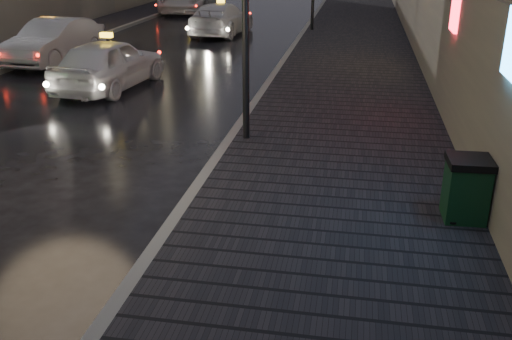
{
  "coord_description": "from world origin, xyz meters",
  "views": [
    {
      "loc": [
        4.09,
        -5.31,
        4.06
      ],
      "look_at": [
        2.69,
        2.51,
        0.85
      ],
      "focal_mm": 40.0,
      "sensor_mm": 36.0,
      "label": 1
    }
  ],
  "objects_px": {
    "trash_bin": "(466,188)",
    "car_left_mid": "(55,41)",
    "taxi_mid": "(221,19)",
    "taxi_near": "(109,64)"
  },
  "relations": [
    {
      "from": "trash_bin",
      "to": "taxi_mid",
      "type": "distance_m",
      "value": 19.54
    },
    {
      "from": "trash_bin",
      "to": "car_left_mid",
      "type": "distance_m",
      "value": 16.23
    },
    {
      "from": "trash_bin",
      "to": "taxi_mid",
      "type": "relative_size",
      "value": 0.2
    },
    {
      "from": "car_left_mid",
      "to": "taxi_mid",
      "type": "bearing_deg",
      "value": 62.52
    },
    {
      "from": "car_left_mid",
      "to": "taxi_mid",
      "type": "height_order",
      "value": "car_left_mid"
    },
    {
      "from": "taxi_near",
      "to": "taxi_mid",
      "type": "height_order",
      "value": "taxi_near"
    },
    {
      "from": "trash_bin",
      "to": "taxi_near",
      "type": "xyz_separation_m",
      "value": [
        -8.8,
        7.25,
        0.1
      ]
    },
    {
      "from": "trash_bin",
      "to": "car_left_mid",
      "type": "relative_size",
      "value": 0.21
    },
    {
      "from": "trash_bin",
      "to": "taxi_near",
      "type": "height_order",
      "value": "taxi_near"
    },
    {
      "from": "car_left_mid",
      "to": "taxi_mid",
      "type": "xyz_separation_m",
      "value": [
        4.31,
        7.24,
        -0.04
      ]
    }
  ]
}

